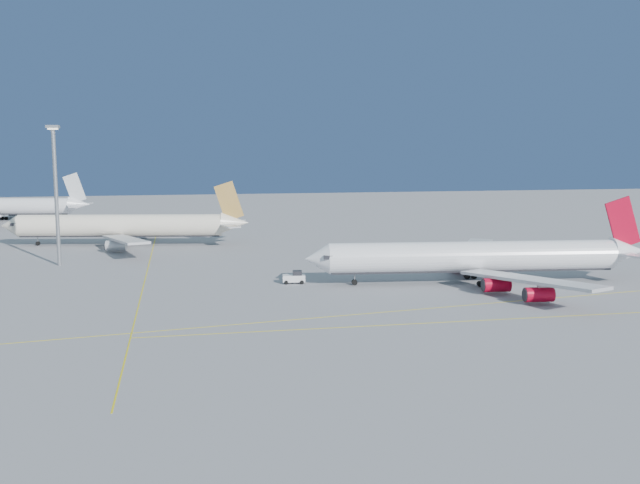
# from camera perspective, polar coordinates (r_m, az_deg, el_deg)

# --- Properties ---
(ground) EXTENTS (500.00, 500.00, 0.00)m
(ground) POSITION_cam_1_polar(r_m,az_deg,el_deg) (112.29, 6.45, -4.72)
(ground) COLOR slate
(ground) RESTS_ON ground
(taxiway_lines) EXTENTS (118.86, 140.00, 0.02)m
(taxiway_lines) POSITION_cam_1_polar(r_m,az_deg,el_deg) (114.93, -1.55, -4.38)
(taxiway_lines) COLOR #D1BF0B
(taxiway_lines) RESTS_ON ground
(airliner_virgin) EXTENTS (61.76, 55.22, 15.23)m
(airliner_virgin) POSITION_cam_1_polar(r_m,az_deg,el_deg) (128.63, 12.67, -1.19)
(airliner_virgin) COLOR white
(airliner_virgin) RESTS_ON ground
(airliner_etihad) EXTENTS (59.68, 54.57, 15.61)m
(airliner_etihad) POSITION_cam_1_polar(r_m,az_deg,el_deg) (178.96, -15.25, 1.26)
(airliner_etihad) COLOR beige
(airliner_etihad) RESTS_ON ground
(airliner_third) EXTENTS (57.65, 52.56, 15.51)m
(airliner_third) POSITION_cam_1_polar(r_m,az_deg,el_deg) (249.53, -24.24, 2.61)
(airliner_third) COLOR white
(airliner_third) RESTS_ON ground
(pushback_tug) EXTENTS (4.16, 2.84, 2.22)m
(pushback_tug) POSITION_cam_1_polar(r_m,az_deg,el_deg) (125.73, -2.05, -2.85)
(pushback_tug) COLOR white
(pushback_tug) RESTS_ON ground
(light_mast) EXTENTS (2.43, 2.43, 28.07)m
(light_mast) POSITION_cam_1_polar(r_m,az_deg,el_deg) (151.94, -20.40, 4.41)
(light_mast) COLOR gray
(light_mast) RESTS_ON ground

